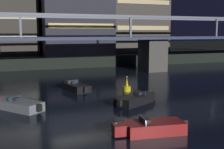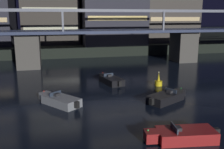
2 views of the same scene
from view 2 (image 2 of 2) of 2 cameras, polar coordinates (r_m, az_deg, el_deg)
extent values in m
cube|color=black|center=(92.29, -6.98, 8.30)|extent=(240.00, 80.00, 2.20)
cube|color=#4C4944|center=(43.97, -18.07, 5.02)|extent=(3.60, 4.40, 5.55)
cube|color=#4C4944|center=(49.91, 15.60, 6.04)|extent=(3.60, 4.40, 5.55)
cube|color=#2D3856|center=(44.68, -0.16, 9.63)|extent=(88.97, 6.40, 0.45)
cube|color=slate|center=(41.80, 0.77, 14.10)|extent=(88.97, 0.36, 0.36)
cube|color=slate|center=(47.45, -0.97, 13.96)|extent=(88.97, 0.36, 0.36)
cube|color=slate|center=(40.60, -10.92, 11.66)|extent=(0.30, 0.30, 3.20)
cube|color=slate|center=(44.53, 11.40, 11.72)|extent=(0.30, 0.30, 3.20)
cube|color=#38332D|center=(61.05, -13.69, 15.49)|extent=(12.11, 10.24, 18.52)
cube|color=beige|center=(55.85, -13.39, 10.07)|extent=(11.14, 0.10, 0.90)
cube|color=beige|center=(55.81, -13.60, 13.87)|extent=(11.14, 0.10, 0.90)
cube|color=#F2D172|center=(52.75, 1.42, 12.44)|extent=(12.34, 0.10, 0.90)
cube|color=beige|center=(61.57, 14.00, 11.90)|extent=(12.15, 0.10, 0.90)
cube|color=maroon|center=(18.58, 16.15, -12.84)|extent=(4.11, 2.29, 0.80)
cube|color=maroon|center=(17.84, 8.78, -13.40)|extent=(1.02, 1.10, 0.70)
cube|color=#283342|center=(18.05, 13.72, -11.45)|extent=(0.27, 1.35, 0.36)
cube|color=#262628|center=(18.16, 14.47, -11.55)|extent=(0.47, 0.61, 0.24)
cube|color=black|center=(19.41, 22.22, -11.84)|extent=(0.40, 0.40, 0.60)
sphere|color=#33D84C|center=(17.60, 8.02, -12.21)|extent=(0.12, 0.12, 0.12)
cube|color=black|center=(32.21, -0.12, -1.33)|extent=(2.67, 4.22, 0.80)
cube|color=black|center=(34.30, -1.93, -0.37)|extent=(1.17, 1.11, 0.70)
cube|color=#283342|center=(32.81, -0.79, -0.02)|extent=(1.34, 0.41, 0.36)
cube|color=#262628|center=(32.61, -0.60, -0.21)|extent=(0.64, 0.52, 0.24)
cube|color=black|center=(30.33, 1.71, -2.04)|extent=(0.43, 0.43, 0.60)
sphere|color=red|center=(34.43, -2.11, 0.41)|extent=(0.12, 0.12, 0.12)
cube|color=gray|center=(25.02, -11.24, -5.80)|extent=(3.82, 4.19, 0.80)
cube|color=gray|center=(26.82, -14.57, -4.58)|extent=(1.33, 1.32, 0.70)
cube|color=#283342|center=(25.48, -12.53, -4.15)|extent=(1.13, 0.91, 0.36)
cube|color=#262628|center=(25.31, -12.17, -4.39)|extent=(0.69, 0.66, 0.24)
cube|color=black|center=(23.45, -7.83, -6.69)|extent=(0.51, 0.51, 0.60)
sphere|color=red|center=(26.89, -14.94, -3.60)|extent=(0.12, 0.12, 0.12)
cube|color=black|center=(26.01, 11.83, -5.10)|extent=(4.30, 3.45, 0.80)
cube|color=black|center=(27.89, 14.80, -3.92)|extent=(1.26, 1.30, 0.70)
cube|color=#283342|center=(26.50, 12.99, -3.51)|extent=(0.73, 1.23, 0.36)
cube|color=#262628|center=(26.32, 12.67, -3.74)|extent=(0.62, 0.68, 0.24)
cube|color=black|center=(24.35, 8.79, -5.97)|extent=(0.49, 0.49, 0.60)
sphere|color=#33D84C|center=(27.97, 15.14, -2.97)|extent=(0.12, 0.12, 0.12)
cylinder|color=yellow|center=(31.75, 10.30, -1.94)|extent=(0.90, 0.90, 0.60)
cone|color=yellow|center=(31.56, 10.36, -0.53)|extent=(0.36, 0.36, 1.00)
sphere|color=#F2EAB2|center=(31.44, 10.40, 0.50)|extent=(0.16, 0.16, 0.16)
camera|label=1|loc=(2.87, -175.34, -47.05)|focal=47.14mm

